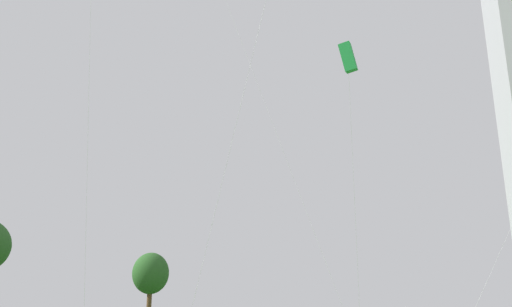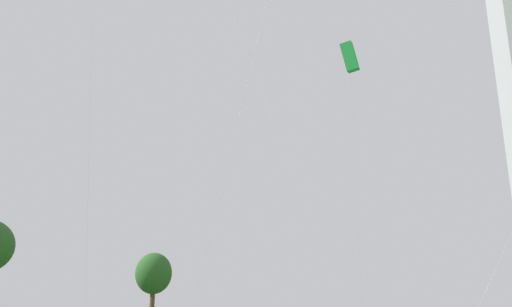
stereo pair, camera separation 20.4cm
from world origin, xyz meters
The scene contains 2 objects.
kite_flying_7 centered at (1.82, 20.12, 17.58)m, with size 2.15×7.87×18.66m.
park_tree_1 centered at (-16.91, 26.70, 4.34)m, with size 3.03×3.03×6.08m.
Camera 2 is at (8.46, -11.63, 1.98)m, focal length 37.22 mm.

